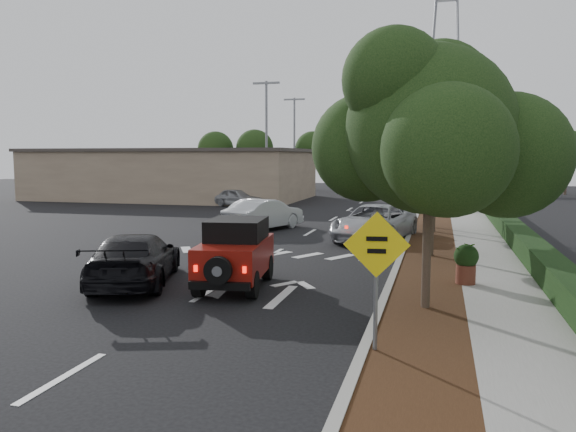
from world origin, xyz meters
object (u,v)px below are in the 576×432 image
at_px(speed_hump_sign, 376,262).
at_px(silver_suv_ahead, 375,223).
at_px(black_suv_oncoming, 135,259).
at_px(red_jeep, 237,252).

bearing_deg(speed_hump_sign, silver_suv_ahead, 88.67).
xyz_separation_m(silver_suv_ahead, black_suv_oncoming, (-5.58, -10.09, -0.04)).
bearing_deg(silver_suv_ahead, black_suv_oncoming, -106.87).
distance_m(silver_suv_ahead, speed_hump_sign, 14.26).
bearing_deg(silver_suv_ahead, speed_hump_sign, -71.44).
relative_size(black_suv_oncoming, speed_hump_sign, 1.98).
bearing_deg(black_suv_oncoming, speed_hump_sign, 132.20).
height_order(red_jeep, silver_suv_ahead, red_jeep).
relative_size(red_jeep, speed_hump_sign, 1.51).
relative_size(silver_suv_ahead, speed_hump_sign, 2.18).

